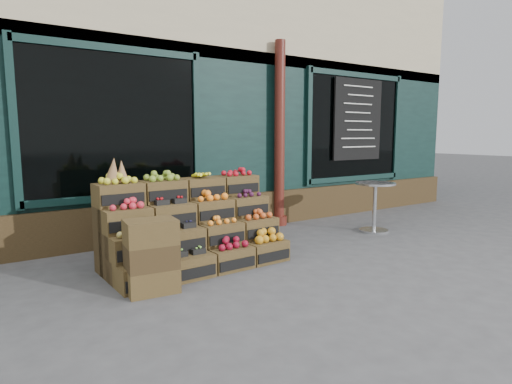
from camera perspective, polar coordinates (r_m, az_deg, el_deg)
ground at (r=5.43m, az=5.96°, el=-9.60°), size 60.00×60.00×0.00m
shop_facade at (r=9.71m, az=-13.94°, el=12.13°), size 12.00×6.24×4.80m
crate_display at (r=5.39m, az=-8.60°, el=-5.17°), size 2.20×1.13×1.35m
spare_crates at (r=4.53m, az=-13.76°, el=-8.32°), size 0.54×0.40×0.76m
bistro_table at (r=7.35m, az=15.55°, el=-1.17°), size 0.65×0.65×0.82m
shopkeeper at (r=6.97m, az=-22.63°, el=2.92°), size 0.92×0.72×2.20m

